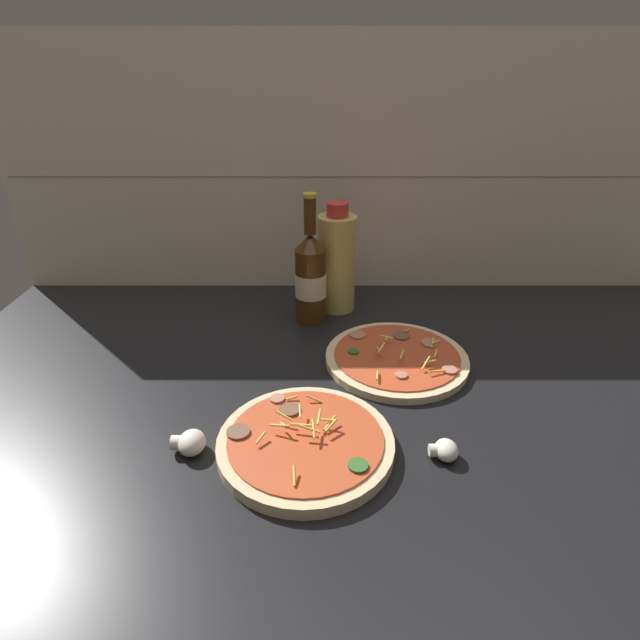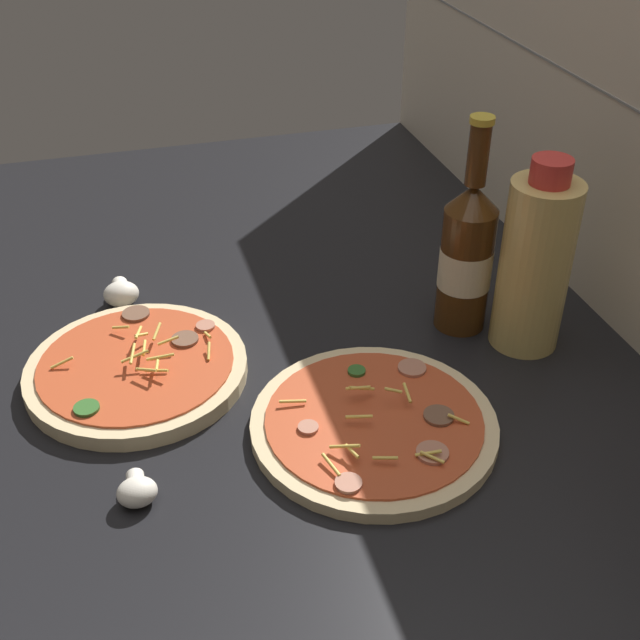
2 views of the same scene
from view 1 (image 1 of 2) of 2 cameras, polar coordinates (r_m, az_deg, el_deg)
The scene contains 8 objects.
counter_slab at distance 89.70cm, azimuth 4.24°, elevation -8.44°, with size 160.00×90.00×2.50cm.
tile_backsplash at distance 120.36cm, azimuth 3.30°, elevation 16.13°, with size 160.00×1.13×60.00cm.
pizza_near at distance 76.00cm, azimuth -1.59°, elevation -13.87°, with size 26.21×26.21×4.45cm.
pizza_far at distance 96.55cm, azimuth 8.85°, elevation -4.33°, with size 27.11×27.11×4.26cm.
beer_bottle at distance 106.75cm, azimuth -0.98°, elevation 4.96°, with size 6.71×6.71×28.07cm.
oil_bottle at distance 112.17cm, azimuth 2.03°, elevation 6.67°, with size 8.55×8.55×24.63cm.
mushroom_left at distance 77.59cm, azimuth -14.54°, elevation -13.39°, with size 4.98×4.74×3.32cm.
mushroom_right at distance 76.56cm, azimuth 14.18°, elevation -14.24°, with size 4.22×4.02×2.81cm.
Camera 1 is at (-6.41, -72.26, 54.00)cm, focal length 28.00 mm.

